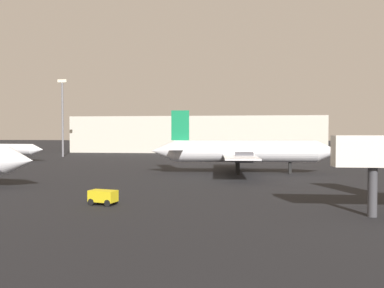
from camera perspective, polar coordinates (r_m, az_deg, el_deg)
The scene contains 4 objects.
airplane_distant at distance 61.85m, azimuth 7.41°, elevation -1.05°, with size 29.47×24.94×9.89m.
baggage_cart at distance 36.24m, azimuth -12.74°, elevation -7.40°, with size 2.63×1.86×1.30m.
light_mast_left at distance 109.52m, azimuth -18.22°, elevation 4.23°, with size 2.40×0.50×20.37m.
terminal_building at distance 132.60m, azimuth 0.87°, elevation 1.40°, with size 79.83×23.95×11.53m, color beige.
Camera 1 is at (1.39, -11.56, 6.46)m, focal length 36.88 mm.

